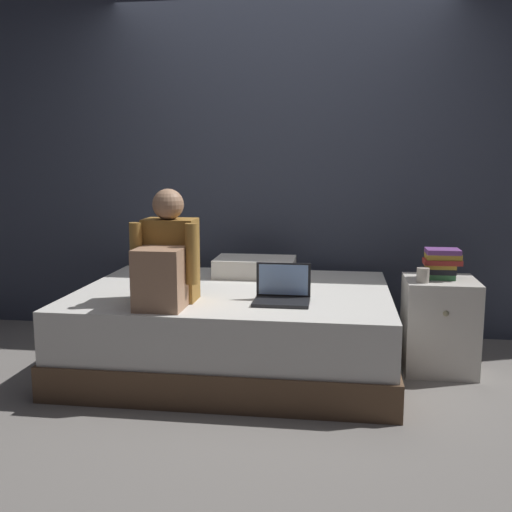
{
  "coord_description": "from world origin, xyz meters",
  "views": [
    {
      "loc": [
        0.45,
        -3.36,
        1.33
      ],
      "look_at": [
        -0.03,
        0.1,
        0.77
      ],
      "focal_mm": 41.64,
      "sensor_mm": 36.0,
      "label": 1
    }
  ],
  "objects_px": {
    "pillow": "(255,267)",
    "mug": "(423,275)",
    "book_stack": "(441,263)",
    "laptop": "(282,293)",
    "bed": "(234,328)",
    "nightstand": "(439,325)",
    "person_sitting": "(166,261)"
  },
  "relations": [
    {
      "from": "book_stack",
      "to": "mug",
      "type": "height_order",
      "value": "book_stack"
    },
    {
      "from": "bed",
      "to": "book_stack",
      "type": "distance_m",
      "value": 1.38
    },
    {
      "from": "laptop",
      "to": "mug",
      "type": "relative_size",
      "value": 3.56
    },
    {
      "from": "person_sitting",
      "to": "mug",
      "type": "distance_m",
      "value": 1.55
    },
    {
      "from": "mug",
      "to": "nightstand",
      "type": "bearing_deg",
      "value": 42.69
    },
    {
      "from": "book_stack",
      "to": "mug",
      "type": "xyz_separation_m",
      "value": [
        -0.13,
        -0.13,
        -0.06
      ]
    },
    {
      "from": "bed",
      "to": "book_stack",
      "type": "bearing_deg",
      "value": 5.88
    },
    {
      "from": "person_sitting",
      "to": "laptop",
      "type": "bearing_deg",
      "value": 10.75
    },
    {
      "from": "person_sitting",
      "to": "book_stack",
      "type": "distance_m",
      "value": 1.71
    },
    {
      "from": "pillow",
      "to": "bed",
      "type": "bearing_deg",
      "value": -98.94
    },
    {
      "from": "bed",
      "to": "mug",
      "type": "relative_size",
      "value": 22.22
    },
    {
      "from": "person_sitting",
      "to": "laptop",
      "type": "distance_m",
      "value": 0.69
    },
    {
      "from": "mug",
      "to": "laptop",
      "type": "bearing_deg",
      "value": -159.32
    },
    {
      "from": "pillow",
      "to": "book_stack",
      "type": "height_order",
      "value": "book_stack"
    },
    {
      "from": "person_sitting",
      "to": "laptop",
      "type": "height_order",
      "value": "person_sitting"
    },
    {
      "from": "bed",
      "to": "nightstand",
      "type": "bearing_deg",
      "value": 5.49
    },
    {
      "from": "laptop",
      "to": "book_stack",
      "type": "xyz_separation_m",
      "value": [
        0.96,
        0.44,
        0.12
      ]
    },
    {
      "from": "mug",
      "to": "bed",
      "type": "bearing_deg",
      "value": -179.76
    },
    {
      "from": "pillow",
      "to": "mug",
      "type": "bearing_deg",
      "value": -22.04
    },
    {
      "from": "nightstand",
      "to": "mug",
      "type": "height_order",
      "value": "mug"
    },
    {
      "from": "nightstand",
      "to": "mug",
      "type": "bearing_deg",
      "value": -137.31
    },
    {
      "from": "pillow",
      "to": "nightstand",
      "type": "bearing_deg",
      "value": -14.82
    },
    {
      "from": "book_stack",
      "to": "mug",
      "type": "relative_size",
      "value": 2.53
    },
    {
      "from": "laptop",
      "to": "nightstand",
      "type": "bearing_deg",
      "value": 24.28
    },
    {
      "from": "nightstand",
      "to": "person_sitting",
      "type": "height_order",
      "value": "person_sitting"
    },
    {
      "from": "bed",
      "to": "mug",
      "type": "height_order",
      "value": "mug"
    },
    {
      "from": "book_stack",
      "to": "laptop",
      "type": "bearing_deg",
      "value": -155.22
    },
    {
      "from": "person_sitting",
      "to": "book_stack",
      "type": "height_order",
      "value": "person_sitting"
    },
    {
      "from": "bed",
      "to": "person_sitting",
      "type": "relative_size",
      "value": 3.05
    },
    {
      "from": "nightstand",
      "to": "book_stack",
      "type": "xyz_separation_m",
      "value": [
        -0.0,
        0.01,
        0.4
      ]
    },
    {
      "from": "laptop",
      "to": "mug",
      "type": "bearing_deg",
      "value": 20.68
    },
    {
      "from": "nightstand",
      "to": "laptop",
      "type": "bearing_deg",
      "value": -155.72
    }
  ]
}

